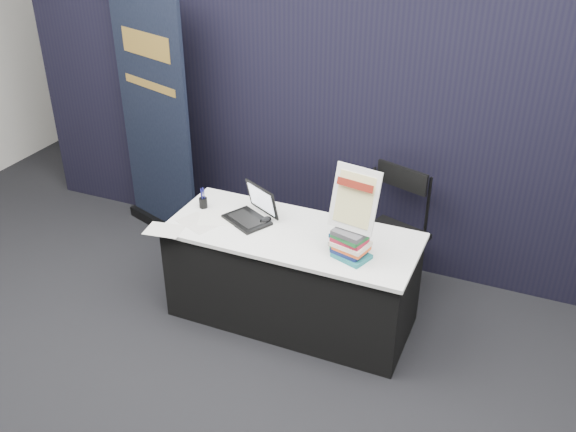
% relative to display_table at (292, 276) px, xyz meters
% --- Properties ---
extents(floor, '(8.00, 8.00, 0.00)m').
position_rel_display_table_xyz_m(floor, '(0.00, -0.55, -0.38)').
color(floor, black).
rests_on(floor, ground).
extents(drape_partition, '(6.00, 0.08, 2.40)m').
position_rel_display_table_xyz_m(drape_partition, '(0.00, 1.05, 0.82)').
color(drape_partition, black).
rests_on(drape_partition, floor).
extents(display_table, '(1.80, 0.75, 0.75)m').
position_rel_display_table_xyz_m(display_table, '(0.00, 0.00, 0.00)').
color(display_table, black).
rests_on(display_table, floor).
extents(laptop, '(0.40, 0.40, 0.25)m').
position_rel_display_table_xyz_m(laptop, '(-0.36, 0.06, 0.43)').
color(laptop, black).
rests_on(laptop, display_table).
extents(mouse, '(0.09, 0.13, 0.04)m').
position_rel_display_table_xyz_m(mouse, '(-0.23, 0.05, 0.39)').
color(mouse, black).
rests_on(mouse, display_table).
extents(brochure_left, '(0.29, 0.22, 0.00)m').
position_rel_display_table_xyz_m(brochure_left, '(-0.85, -0.33, 0.38)').
color(brochure_left, silver).
rests_on(brochure_left, display_table).
extents(brochure_mid, '(0.34, 0.29, 0.00)m').
position_rel_display_table_xyz_m(brochure_mid, '(-0.68, -0.15, 0.38)').
color(brochure_mid, silver).
rests_on(brochure_mid, display_table).
extents(brochure_right, '(0.38, 0.33, 0.00)m').
position_rel_display_table_xyz_m(brochure_right, '(-0.56, -0.02, 0.38)').
color(brochure_right, silver).
rests_on(brochure_right, display_table).
extents(pen_cup, '(0.07, 0.07, 0.08)m').
position_rel_display_table_xyz_m(pen_cup, '(-0.76, 0.07, 0.41)').
color(pen_cup, black).
rests_on(pen_cup, display_table).
extents(book_stack_tall, '(0.26, 0.23, 0.21)m').
position_rel_display_table_xyz_m(book_stack_tall, '(0.48, -0.14, 0.48)').
color(book_stack_tall, '#1C676C').
rests_on(book_stack_tall, display_table).
extents(book_stack_short, '(0.25, 0.22, 0.12)m').
position_rel_display_table_xyz_m(book_stack_short, '(0.44, -0.07, 0.43)').
color(book_stack_short, '#1D6E32').
rests_on(book_stack_short, display_table).
extents(info_sign, '(0.33, 0.18, 0.43)m').
position_rel_display_table_xyz_m(info_sign, '(0.48, -0.11, 0.79)').
color(info_sign, black).
rests_on(info_sign, book_stack_tall).
extents(pullup_banner, '(0.93, 0.41, 2.25)m').
position_rel_display_table_xyz_m(pullup_banner, '(-1.60, 0.73, 0.62)').
color(pullup_banner, black).
rests_on(pullup_banner, floor).
extents(stacking_chair, '(0.58, 0.59, 1.02)m').
position_rel_display_table_xyz_m(stacking_chair, '(0.57, 0.63, 0.19)').
color(stacking_chair, black).
rests_on(stacking_chair, floor).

